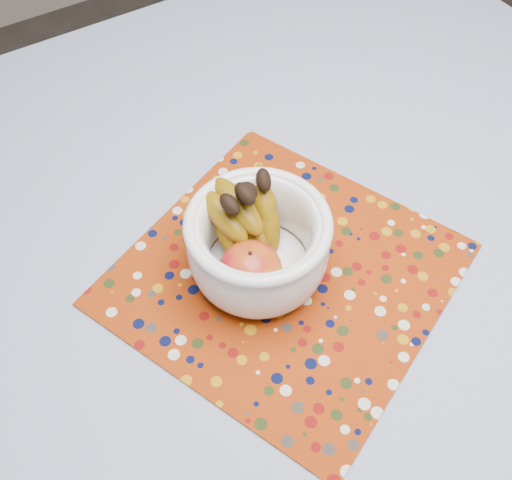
# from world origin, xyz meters

# --- Properties ---
(table) EXTENTS (1.20, 1.20, 0.75)m
(table) POSITION_xyz_m (0.00, 0.00, 0.67)
(table) COLOR brown
(table) RESTS_ON ground
(tablecloth) EXTENTS (1.32, 1.32, 0.01)m
(tablecloth) POSITION_xyz_m (0.00, 0.00, 0.76)
(tablecloth) COLOR slate
(tablecloth) RESTS_ON table
(placemat) EXTENTS (0.54, 0.54, 0.00)m
(placemat) POSITION_xyz_m (-0.09, -0.03, 0.76)
(placemat) COLOR #8A2B07
(placemat) RESTS_ON tablecloth
(fruit_bowl) EXTENTS (0.19, 0.20, 0.16)m
(fruit_bowl) POSITION_xyz_m (-0.12, -0.00, 0.83)
(fruit_bowl) COLOR white
(fruit_bowl) RESTS_ON placemat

